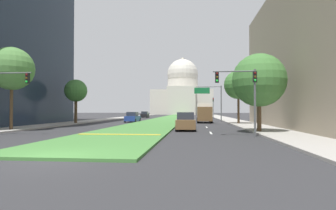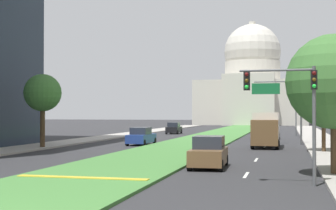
# 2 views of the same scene
# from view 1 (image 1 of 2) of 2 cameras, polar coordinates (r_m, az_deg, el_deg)

# --- Properties ---
(ground_plane) EXTENTS (275.75, 275.75, 0.00)m
(ground_plane) POSITION_cam_1_polar(r_m,az_deg,el_deg) (73.31, 0.98, -2.68)
(ground_plane) COLOR #2B2B2D
(grass_median) EXTENTS (7.16, 112.81, 0.14)m
(grass_median) POSITION_cam_1_polar(r_m,az_deg,el_deg) (67.07, 0.55, -2.77)
(grass_median) COLOR #427A38
(grass_median) RESTS_ON ground_plane
(median_curb_nose) EXTENTS (6.44, 0.50, 0.04)m
(median_curb_nose) POSITION_cam_1_polar(r_m,az_deg,el_deg) (21.60, -10.14, -6.05)
(median_curb_nose) COLOR gold
(median_curb_nose) RESTS_ON grass_median
(lane_dashes_right) EXTENTS (0.16, 47.35, 0.01)m
(lane_dashes_right) POSITION_cam_1_polar(r_m,az_deg,el_deg) (48.30, 7.26, -3.49)
(lane_dashes_right) COLOR silver
(lane_dashes_right) RESTS_ON ground_plane
(sidewalk_left) EXTENTS (4.00, 112.81, 0.15)m
(sidewalk_left) POSITION_cam_1_polar(r_m,az_deg,el_deg) (63.38, -11.70, -2.84)
(sidewalk_left) COLOR #9E9991
(sidewalk_left) RESTS_ON ground_plane
(sidewalk_right) EXTENTS (4.00, 112.81, 0.15)m
(sidewalk_right) POSITION_cam_1_polar(r_m,az_deg,el_deg) (60.97, 12.26, -2.91)
(sidewalk_right) COLOR #9E9991
(sidewalk_right) RESTS_ON ground_plane
(capitol_building) EXTENTS (28.71, 29.86, 28.18)m
(capitol_building) POSITION_cam_1_polar(r_m,az_deg,el_deg) (135.41, 3.05, 2.35)
(capitol_building) COLOR beige
(capitol_building) RESTS_ON ground_plane
(traffic_light_near_left) EXTENTS (3.34, 0.35, 5.20)m
(traffic_light_near_left) POSITION_cam_1_polar(r_m,az_deg,el_deg) (25.86, -31.09, 2.97)
(traffic_light_near_left) COLOR #515456
(traffic_light_near_left) RESTS_ON ground_plane
(traffic_light_near_right) EXTENTS (3.34, 0.35, 5.20)m
(traffic_light_near_right) POSITION_cam_1_polar(r_m,az_deg,el_deg) (21.90, 15.52, 3.56)
(traffic_light_near_right) COLOR #515456
(traffic_light_near_right) RESTS_ON ground_plane
(traffic_light_far_right) EXTENTS (0.28, 0.35, 5.20)m
(traffic_light_far_right) POSITION_cam_1_polar(r_m,az_deg,el_deg) (68.34, 9.41, -0.00)
(traffic_light_far_right) COLOR #515456
(traffic_light_far_right) RESTS_ON ground_plane
(overhead_guide_sign) EXTENTS (4.95, 0.20, 6.50)m
(overhead_guide_sign) POSITION_cam_1_polar(r_m,az_deg,el_deg) (50.18, 9.05, 1.87)
(overhead_guide_sign) COLOR #515456
(overhead_guide_sign) RESTS_ON ground_plane
(street_tree_left_near) EXTENTS (4.23, 4.23, 8.26)m
(street_tree_left_near) POSITION_cam_1_polar(r_m,az_deg,el_deg) (31.26, -29.82, 6.57)
(street_tree_left_near) COLOR #4C3823
(street_tree_left_near) RESTS_ON ground_plane
(street_tree_right_near) EXTENTS (4.78, 4.78, 7.12)m
(street_tree_right_near) POSITION_cam_1_polar(r_m,az_deg,el_deg) (25.95, 18.45, 4.90)
(street_tree_right_near) COLOR #4C3823
(street_tree_right_near) RESTS_ON ground_plane
(street_tree_left_mid) EXTENTS (3.32, 3.32, 6.60)m
(street_tree_left_mid) POSITION_cam_1_polar(r_m,az_deg,el_deg) (42.86, -18.67, 2.78)
(street_tree_left_mid) COLOR #4C3823
(street_tree_left_mid) RESTS_ON ground_plane
(street_tree_right_mid) EXTENTS (4.08, 4.08, 7.71)m
(street_tree_right_mid) POSITION_cam_1_polar(r_m,az_deg,el_deg) (40.38, 14.47, 4.07)
(street_tree_right_mid) COLOR #4C3823
(street_tree_right_mid) RESTS_ON ground_plane
(sedan_lead_stopped) EXTENTS (2.09, 4.21, 1.83)m
(sedan_lead_stopped) POSITION_cam_1_polar(r_m,az_deg,el_deg) (27.51, 3.65, -3.56)
(sedan_lead_stopped) COLOR brown
(sedan_lead_stopped) RESTS_ON ground_plane
(sedan_midblock) EXTENTS (1.91, 4.67, 1.73)m
(sedan_midblock) POSITION_cam_1_polar(r_m,az_deg,el_deg) (47.14, -7.39, -2.57)
(sedan_midblock) COLOR navy
(sedan_midblock) RESTS_ON ground_plane
(sedan_distant) EXTENTS (2.07, 4.67, 1.82)m
(sedan_distant) POSITION_cam_1_polar(r_m,az_deg,el_deg) (59.88, 7.02, -2.22)
(sedan_distant) COLOR black
(sedan_distant) RESTS_ON ground_plane
(sedan_far_horizon) EXTENTS (1.97, 4.16, 1.71)m
(sedan_far_horizon) POSITION_cam_1_polar(r_m,az_deg,el_deg) (72.63, -4.86, -2.06)
(sedan_far_horizon) COLOR black
(sedan_far_horizon) RESTS_ON ground_plane
(box_truck_delivery) EXTENTS (2.40, 6.40, 3.20)m
(box_truck_delivery) POSITION_cam_1_polar(r_m,az_deg,el_deg) (45.13, 7.55, -1.54)
(box_truck_delivery) COLOR brown
(box_truck_delivery) RESTS_ON ground_plane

